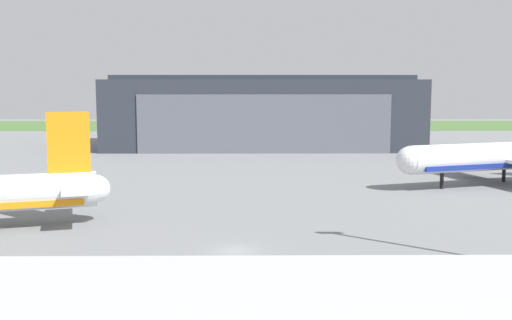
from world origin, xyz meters
TOP-DOWN VIEW (x-y plane):
  - ground_plane at (0.00, 0.00)m, footprint 440.00×440.00m
  - grass_field_strip at (0.00, 176.88)m, footprint 440.00×56.00m
  - maintenance_hangar at (4.64, 96.77)m, footprint 75.58×31.38m
  - airliner_far_left at (41.50, 37.72)m, footprint 37.23×31.57m
  - stair_truck at (20.58, -12.78)m, footprint 4.30×2.24m

SIDE VIEW (x-z plane):
  - ground_plane at x=0.00m, z-range 0.00..0.00m
  - grass_field_strip at x=0.00m, z-range 0.00..0.08m
  - stair_truck at x=20.58m, z-range 0.09..2.08m
  - airliner_far_left at x=41.50m, z-range -2.63..11.35m
  - maintenance_hangar at x=4.64m, z-range -0.46..17.47m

